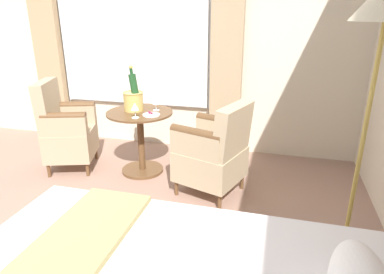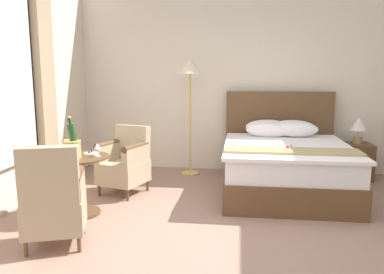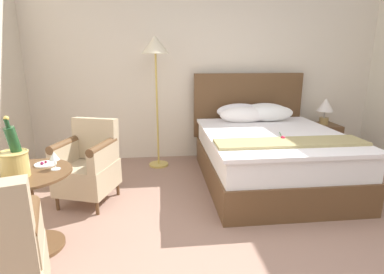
{
  "view_description": "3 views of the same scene",
  "coord_description": "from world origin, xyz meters",
  "px_view_note": "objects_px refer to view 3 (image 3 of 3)",
  "views": [
    {
      "loc": [
        1.34,
        1.78,
        1.65
      ],
      "look_at": [
        -0.84,
        1.21,
        0.81
      ],
      "focal_mm": 32.0,
      "sensor_mm": 36.0,
      "label": 1
    },
    {
      "loc": [
        -0.02,
        -3.5,
        1.57
      ],
      "look_at": [
        -0.59,
        1.04,
        0.81
      ],
      "focal_mm": 35.0,
      "sensor_mm": 36.0,
      "label": 2
    },
    {
      "loc": [
        -0.75,
        -1.92,
        1.54
      ],
      "look_at": [
        -0.43,
        1.0,
        0.76
      ],
      "focal_mm": 28.0,
      "sensor_mm": 36.0,
      "label": 3
    }
  ],
  "objects_px": {
    "champagne_bucket": "(14,160)",
    "snack_plate": "(45,164)",
    "armchair_by_window": "(89,164)",
    "nightstand": "(321,141)",
    "bedside_lamp": "(325,107)",
    "floor_lamp_brass": "(156,55)",
    "side_table_round": "(31,205)",
    "bed": "(267,151)",
    "wine_glass_near_bucket": "(54,157)",
    "wine_glass_near_edge": "(20,156)"
  },
  "relations": [
    {
      "from": "bed",
      "to": "nightstand",
      "type": "distance_m",
      "value": 1.38
    },
    {
      "from": "floor_lamp_brass",
      "to": "snack_plate",
      "type": "distance_m",
      "value": 2.16
    },
    {
      "from": "champagne_bucket",
      "to": "snack_plate",
      "type": "relative_size",
      "value": 2.7
    },
    {
      "from": "champagne_bucket",
      "to": "nightstand",
      "type": "bearing_deg",
      "value": 29.37
    },
    {
      "from": "champagne_bucket",
      "to": "snack_plate",
      "type": "xyz_separation_m",
      "value": [
        0.12,
        0.24,
        -0.13
      ]
    },
    {
      "from": "wine_glass_near_bucket",
      "to": "bed",
      "type": "bearing_deg",
      "value": 27.8
    },
    {
      "from": "champagne_bucket",
      "to": "armchair_by_window",
      "type": "relative_size",
      "value": 0.52
    },
    {
      "from": "bed",
      "to": "nightstand",
      "type": "height_order",
      "value": "bed"
    },
    {
      "from": "floor_lamp_brass",
      "to": "wine_glass_near_edge",
      "type": "relative_size",
      "value": 14.31
    },
    {
      "from": "nightstand",
      "to": "bedside_lamp",
      "type": "height_order",
      "value": "bedside_lamp"
    },
    {
      "from": "floor_lamp_brass",
      "to": "side_table_round",
      "type": "xyz_separation_m",
      "value": [
        -1.02,
        -1.89,
        -1.18
      ]
    },
    {
      "from": "floor_lamp_brass",
      "to": "champagne_bucket",
      "type": "xyz_separation_m",
      "value": [
        -1.05,
        -1.97,
        -0.77
      ]
    },
    {
      "from": "side_table_round",
      "to": "wine_glass_near_bucket",
      "type": "relative_size",
      "value": 4.59
    },
    {
      "from": "bedside_lamp",
      "to": "armchair_by_window",
      "type": "height_order",
      "value": "bedside_lamp"
    },
    {
      "from": "nightstand",
      "to": "wine_glass_near_edge",
      "type": "distance_m",
      "value": 4.11
    },
    {
      "from": "bed",
      "to": "bedside_lamp",
      "type": "xyz_separation_m",
      "value": [
        1.15,
        0.74,
        0.43
      ]
    },
    {
      "from": "bedside_lamp",
      "to": "floor_lamp_brass",
      "type": "bearing_deg",
      "value": -178.66
    },
    {
      "from": "wine_glass_near_edge",
      "to": "snack_plate",
      "type": "xyz_separation_m",
      "value": [
        0.18,
        0.02,
        -0.08
      ]
    },
    {
      "from": "bed",
      "to": "side_table_round",
      "type": "distance_m",
      "value": 2.7
    },
    {
      "from": "floor_lamp_brass",
      "to": "side_table_round",
      "type": "bearing_deg",
      "value": -118.33
    },
    {
      "from": "bedside_lamp",
      "to": "armchair_by_window",
      "type": "bearing_deg",
      "value": -161.39
    },
    {
      "from": "wine_glass_near_bucket",
      "to": "champagne_bucket",
      "type": "bearing_deg",
      "value": -153.64
    },
    {
      "from": "side_table_round",
      "to": "armchair_by_window",
      "type": "xyz_separation_m",
      "value": [
        0.27,
        0.84,
        0.03
      ]
    },
    {
      "from": "floor_lamp_brass",
      "to": "bed",
      "type": "bearing_deg",
      "value": -26.2
    },
    {
      "from": "bed",
      "to": "wine_glass_near_bucket",
      "type": "distance_m",
      "value": 2.52
    },
    {
      "from": "bed",
      "to": "wine_glass_near_edge",
      "type": "relative_size",
      "value": 16.12
    },
    {
      "from": "wine_glass_near_bucket",
      "to": "snack_plate",
      "type": "distance_m",
      "value": 0.19
    },
    {
      "from": "champagne_bucket",
      "to": "wine_glass_near_bucket",
      "type": "relative_size",
      "value": 3.14
    },
    {
      "from": "side_table_round",
      "to": "wine_glass_near_bucket",
      "type": "bearing_deg",
      "value": 12.51
    },
    {
      "from": "floor_lamp_brass",
      "to": "armchair_by_window",
      "type": "distance_m",
      "value": 1.73
    },
    {
      "from": "bedside_lamp",
      "to": "champagne_bucket",
      "type": "distance_m",
      "value": 4.13
    },
    {
      "from": "bedside_lamp",
      "to": "champagne_bucket",
      "type": "bearing_deg",
      "value": -150.63
    },
    {
      "from": "snack_plate",
      "to": "armchair_by_window",
      "type": "xyz_separation_m",
      "value": [
        0.18,
        0.68,
        -0.26
      ]
    },
    {
      "from": "wine_glass_near_edge",
      "to": "wine_glass_near_bucket",
      "type": "bearing_deg",
      "value": -18.57
    },
    {
      "from": "bed",
      "to": "side_table_round",
      "type": "relative_size",
      "value": 3.02
    },
    {
      "from": "snack_plate",
      "to": "armchair_by_window",
      "type": "relative_size",
      "value": 0.19
    },
    {
      "from": "bed",
      "to": "armchair_by_window",
      "type": "height_order",
      "value": "bed"
    },
    {
      "from": "wine_glass_near_bucket",
      "to": "floor_lamp_brass",
      "type": "bearing_deg",
      "value": 66.3
    },
    {
      "from": "nightstand",
      "to": "champagne_bucket",
      "type": "distance_m",
      "value": 4.16
    },
    {
      "from": "side_table_round",
      "to": "nightstand",
      "type": "bearing_deg",
      "value": 28.7
    },
    {
      "from": "floor_lamp_brass",
      "to": "wine_glass_near_bucket",
      "type": "bearing_deg",
      "value": -113.7
    },
    {
      "from": "bed",
      "to": "snack_plate",
      "type": "bearing_deg",
      "value": -155.78
    },
    {
      "from": "bed",
      "to": "champagne_bucket",
      "type": "xyz_separation_m",
      "value": [
        -2.45,
        -1.28,
        0.42
      ]
    },
    {
      "from": "side_table_round",
      "to": "wine_glass_near_edge",
      "type": "relative_size",
      "value": 5.34
    },
    {
      "from": "bed",
      "to": "armchair_by_window",
      "type": "relative_size",
      "value": 2.29
    },
    {
      "from": "bed",
      "to": "wine_glass_near_bucket",
      "type": "xyz_separation_m",
      "value": [
        -2.2,
        -1.16,
        0.39
      ]
    },
    {
      "from": "bed",
      "to": "side_table_round",
      "type": "xyz_separation_m",
      "value": [
        -2.41,
        -1.21,
        0.01
      ]
    },
    {
      "from": "floor_lamp_brass",
      "to": "side_table_round",
      "type": "distance_m",
      "value": 2.45
    },
    {
      "from": "bed",
      "to": "wine_glass_near_bucket",
      "type": "relative_size",
      "value": 13.85
    },
    {
      "from": "snack_plate",
      "to": "wine_glass_near_edge",
      "type": "bearing_deg",
      "value": -175.26
    }
  ]
}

